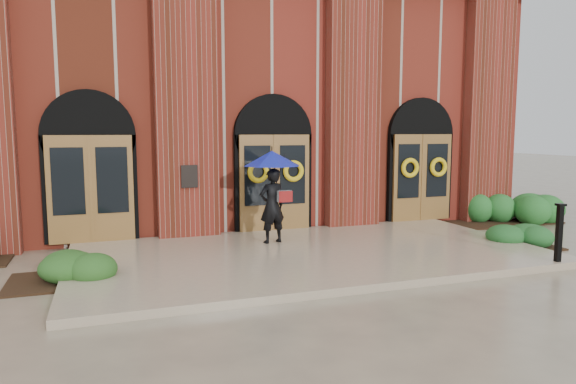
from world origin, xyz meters
name	(u,v)px	position (x,y,z in m)	size (l,w,h in m)	color
ground	(314,259)	(0.00, 0.00, 0.00)	(90.00, 90.00, 0.00)	gray
landing	(311,254)	(0.00, 0.15, 0.07)	(10.00, 5.30, 0.15)	tan
church_building	(224,110)	(0.00, 8.78, 3.50)	(16.20, 12.53, 7.00)	maroon
man_with_umbrella	(272,179)	(-0.54, 1.22, 1.65)	(1.57, 1.57, 2.15)	black
metal_post	(559,231)	(4.30, -2.35, 0.76)	(0.18, 0.18, 1.17)	black
hedge_wall_right	(501,209)	(6.97, 2.20, 0.41)	(3.18, 1.27, 0.82)	#215E24
hedge_front_left	(55,268)	(-5.10, 0.00, 0.26)	(1.49, 1.28, 0.53)	#25501B
hedge_front_right	(521,237)	(5.10, -0.55, 0.24)	(1.37, 1.18, 0.49)	#1D5121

